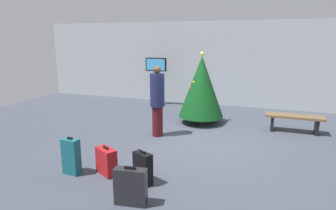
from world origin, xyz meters
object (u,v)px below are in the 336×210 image
at_px(flight_info_kiosk, 156,73).
at_px(suitcase_3, 143,168).
at_px(traveller_0, 157,100).
at_px(holiday_tree, 201,87).
at_px(suitcase_0, 106,161).
at_px(waiting_bench, 294,120).
at_px(suitcase_2, 131,187).
at_px(suitcase_1, 71,156).

bearing_deg(flight_info_kiosk, suitcase_3, -70.17).
bearing_deg(traveller_0, flight_info_kiosk, 112.51).
bearing_deg(holiday_tree, flight_info_kiosk, 140.11).
relative_size(traveller_0, suitcase_0, 3.38).
xyz_separation_m(waiting_bench, suitcase_0, (-3.52, -3.97, -0.10)).
height_order(traveller_0, suitcase_2, traveller_0).
distance_m(traveller_0, suitcase_0, 2.53).
relative_size(suitcase_1, suitcase_3, 1.19).
bearing_deg(suitcase_1, holiday_tree, 70.35).
relative_size(suitcase_1, suitcase_2, 1.16).
height_order(flight_info_kiosk, suitcase_1, flight_info_kiosk).
xyz_separation_m(flight_info_kiosk, suitcase_3, (2.15, -5.97, -0.97)).
distance_m(holiday_tree, traveller_0, 1.78).
distance_m(waiting_bench, suitcase_3, 4.90).
xyz_separation_m(suitcase_0, suitcase_2, (0.91, -0.79, 0.04)).
distance_m(waiting_bench, suitcase_2, 5.43).
bearing_deg(traveller_0, waiting_bench, 24.23).
height_order(suitcase_0, suitcase_2, suitcase_2).
xyz_separation_m(suitcase_2, suitcase_3, (-0.10, 0.68, -0.01)).
bearing_deg(traveller_0, suitcase_1, -105.11).
height_order(waiting_bench, suitcase_0, suitcase_0).
xyz_separation_m(flight_info_kiosk, traveller_0, (1.42, -3.44, -0.28)).
distance_m(flight_info_kiosk, suitcase_2, 7.09).
xyz_separation_m(traveller_0, suitcase_2, (0.83, -3.21, -0.68)).
xyz_separation_m(suitcase_1, suitcase_3, (1.44, 0.11, -0.06)).
distance_m(holiday_tree, waiting_bench, 2.75).
height_order(holiday_tree, suitcase_0, holiday_tree).
bearing_deg(holiday_tree, suitcase_3, -90.93).
xyz_separation_m(traveller_0, suitcase_1, (-0.71, -2.64, -0.63)).
xyz_separation_m(waiting_bench, suitcase_2, (-2.61, -4.76, -0.06)).
xyz_separation_m(holiday_tree, waiting_bench, (2.64, -0.03, -0.77)).
bearing_deg(suitcase_0, suitcase_3, -7.37).
height_order(flight_info_kiosk, suitcase_2, flight_info_kiosk).
bearing_deg(suitcase_0, suitcase_2, -40.69).
height_order(holiday_tree, traveller_0, holiday_tree).
bearing_deg(waiting_bench, suitcase_1, -134.75).
distance_m(holiday_tree, suitcase_0, 4.20).
xyz_separation_m(suitcase_1, suitcase_2, (1.55, -0.57, -0.05)).
bearing_deg(flight_info_kiosk, waiting_bench, -21.22).
bearing_deg(suitcase_1, traveller_0, 74.89).
relative_size(traveller_0, suitcase_3, 3.02).
distance_m(suitcase_2, suitcase_3, 0.69).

